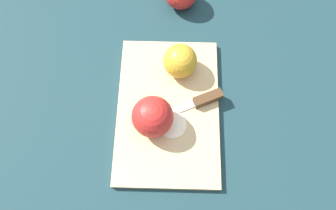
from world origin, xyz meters
TOP-DOWN VIEW (x-y plane):
  - ground_plane at (0.00, 0.00)m, footprint 4.00×4.00m
  - cutting_board at (0.00, 0.00)m, footprint 0.37×0.28m
  - apple_half_left at (-0.10, 0.01)m, footprint 0.07×0.07m
  - apple_half_right at (0.04, -0.02)m, footprint 0.09×0.09m
  - knife at (-0.03, 0.07)m, footprint 0.10×0.13m
  - apple_slice at (0.04, 0.02)m, footprint 0.06×0.06m

SIDE VIEW (x-z plane):
  - ground_plane at x=0.00m, z-range 0.00..0.00m
  - cutting_board at x=0.00m, z-range 0.00..0.01m
  - apple_slice at x=0.04m, z-range 0.01..0.02m
  - knife at x=-0.03m, z-range 0.01..0.03m
  - apple_half_left at x=-0.10m, z-range 0.01..0.09m
  - apple_half_right at x=0.04m, z-range 0.01..0.10m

